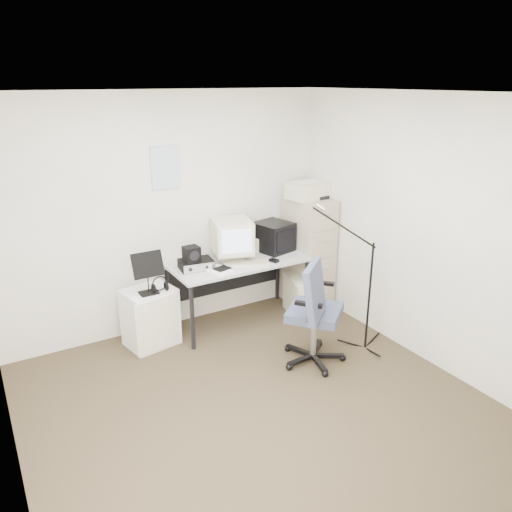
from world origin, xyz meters
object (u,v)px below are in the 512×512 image
desk (239,291)px  side_cart (150,317)px  office_chair (315,310)px  filing_cabinet (308,252)px

desk → side_cart: bearing=178.8°
office_chair → side_cart: 1.68m
filing_cabinet → desk: filing_cabinet is taller
desk → side_cart: 1.03m
filing_cabinet → desk: 0.99m
office_chair → filing_cabinet: bearing=16.6°
filing_cabinet → office_chair: 1.36m
desk → office_chair: 1.14m
desk → filing_cabinet: bearing=1.8°
desk → office_chair: (0.20, -1.11, 0.18)m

